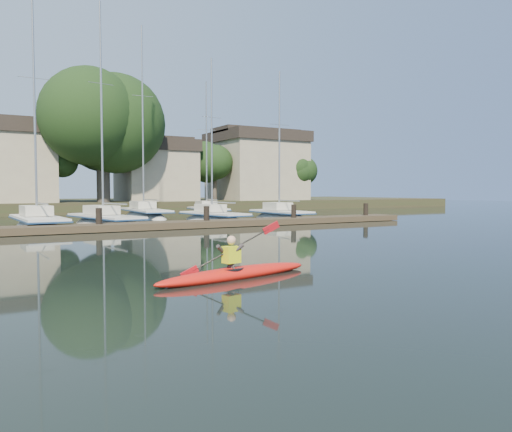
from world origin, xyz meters
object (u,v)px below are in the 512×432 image
kayak (235,271)px  sailboat_2 (105,228)px  dock (156,225)px  sailboat_6 (145,219)px  sailboat_3 (214,224)px  sailboat_4 (281,222)px  sailboat_1 (38,231)px  sailboat_7 (208,217)px

kayak → sailboat_2: size_ratio=0.31×
dock → sailboat_6: sailboat_6 is taller
sailboat_3 → sailboat_4: sailboat_3 is taller
dock → sailboat_1: size_ratio=2.36×
sailboat_2 → sailboat_6: sailboat_6 is taller
sailboat_4 → sailboat_7: bearing=103.5°
sailboat_1 → sailboat_6: sailboat_6 is taller
sailboat_2 → sailboat_6: bearing=47.7°
dock → sailboat_4: size_ratio=2.83×
dock → sailboat_3: bearing=40.7°
dock → sailboat_2: size_ratio=2.32×
sailboat_3 → sailboat_7: 8.77m
sailboat_4 → sailboat_7: (-2.00, 8.51, 0.01)m
dock → kayak: bearing=-101.6°
sailboat_7 → sailboat_3: bearing=-104.0°
dock → sailboat_1: sailboat_1 is taller
kayak → sailboat_2: (1.51, 20.09, -0.36)m
sailboat_4 → sailboat_6: bearing=135.6°
sailboat_4 → sailboat_6: size_ratio=0.74×
kayak → sailboat_3: bearing=55.2°
sailboat_2 → sailboat_4: bearing=-10.1°
sailboat_1 → sailboat_3: 11.22m
sailboat_2 → kayak: bearing=-104.4°
sailboat_7 → dock: bearing=-116.9°
sailboat_1 → sailboat_7: (14.40, 8.96, 0.01)m
sailboat_1 → sailboat_4: (16.41, 0.45, 0.00)m
dock → sailboat_7: (8.96, 13.11, -0.39)m
kayak → sailboat_1: bearing=85.3°
sailboat_3 → sailboat_7: size_ratio=0.97×
kayak → sailboat_2: 20.15m
kayak → sailboat_6: 28.51m
sailboat_4 → kayak: bearing=-124.9°
sailboat_3 → sailboat_6: 7.78m
sailboat_3 → sailboat_7: (3.21, 8.16, -0.00)m
dock → sailboat_7: sailboat_7 is taller
kayak → dock: 15.82m
dock → sailboat_4: bearing=22.8°
kayak → dock: size_ratio=0.13×
kayak → sailboat_6: bearing=65.8°
kayak → dock: kayak is taller
sailboat_6 → dock: bearing=-102.5°
sailboat_4 → sailboat_7: size_ratio=0.95×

